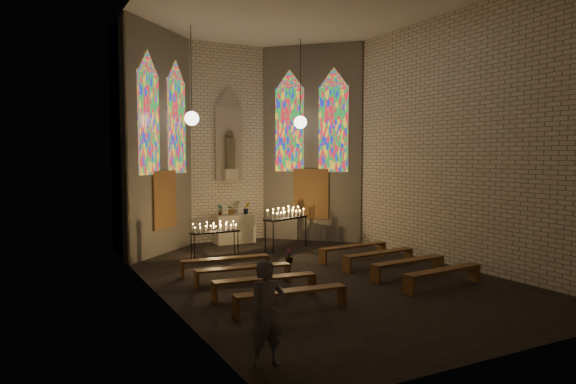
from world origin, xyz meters
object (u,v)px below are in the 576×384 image
object	(u,v)px
aisle_flower_pot	(289,256)
votive_stand_right	(286,215)
altar	(234,229)
votive_stand_left	(215,229)
visitor	(267,313)

from	to	relation	value
aisle_flower_pot	votive_stand_right	bearing A→B (deg)	64.72
altar	votive_stand_left	bearing A→B (deg)	-122.58
votive_stand_left	aisle_flower_pot	bearing A→B (deg)	-41.44
aisle_flower_pot	visitor	world-z (taller)	visitor
altar	aisle_flower_pot	size ratio (longest dim) A/B	3.47
visitor	aisle_flower_pot	bearing A→B (deg)	57.81
votive_stand_left	visitor	bearing A→B (deg)	-106.58
votive_stand_right	visitor	xyz separation A→B (m)	(-4.56, -8.17, -0.35)
aisle_flower_pot	visitor	distance (m)	7.17
altar	votive_stand_left	size ratio (longest dim) A/B	0.96
votive_stand_right	visitor	world-z (taller)	visitor
altar	votive_stand_right	xyz separation A→B (m)	(1.06, -1.91, 0.62)
votive_stand_right	altar	bearing A→B (deg)	96.14
votive_stand_left	votive_stand_right	world-z (taller)	votive_stand_right
altar	votive_stand_left	world-z (taller)	votive_stand_left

